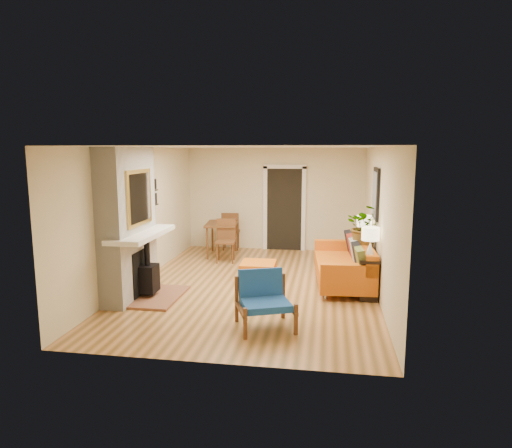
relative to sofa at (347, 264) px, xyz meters
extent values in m
plane|color=tan|center=(-1.74, -0.39, -0.39)|extent=(6.50, 6.50, 0.00)
plane|color=white|center=(-1.74, -0.39, 2.21)|extent=(6.50, 6.50, 0.00)
plane|color=beige|center=(-1.74, 2.86, 0.91)|extent=(4.50, 0.00, 4.50)
plane|color=beige|center=(-1.74, -3.64, 0.91)|extent=(4.50, 0.00, 4.50)
plane|color=beige|center=(-3.99, -0.39, 0.91)|extent=(0.00, 6.50, 6.50)
plane|color=beige|center=(0.51, -0.39, 0.91)|extent=(0.00, 6.50, 6.50)
cube|color=black|center=(-1.49, 2.83, 0.66)|extent=(0.88, 0.06, 2.10)
cube|color=white|center=(-1.98, 2.82, 0.66)|extent=(0.10, 0.08, 2.18)
cube|color=white|center=(-1.00, 2.82, 0.66)|extent=(0.10, 0.08, 2.18)
cube|color=white|center=(-1.49, 2.82, 1.74)|extent=(1.08, 0.08, 0.10)
cube|color=black|center=(0.48, 0.01, 1.36)|extent=(0.04, 0.85, 0.95)
cube|color=slate|center=(0.46, 0.01, 1.36)|extent=(0.01, 0.70, 0.80)
cube|color=black|center=(-3.95, -0.04, 1.03)|extent=(0.06, 0.95, 0.02)
cube|color=black|center=(-3.95, -0.04, 1.33)|extent=(0.06, 0.95, 0.02)
cube|color=white|center=(-3.78, -1.39, 1.47)|extent=(0.42, 1.50, 1.48)
cube|color=white|center=(-3.78, -1.39, 0.17)|extent=(0.42, 1.50, 1.12)
cube|color=white|center=(-3.53, -1.39, 0.73)|extent=(0.60, 1.68, 0.08)
cube|color=black|center=(-3.56, -1.39, 0.06)|extent=(0.03, 0.72, 0.78)
cube|color=brown|center=(-3.27, -1.39, -0.37)|extent=(0.75, 1.30, 0.04)
cube|color=black|center=(-3.45, -1.39, -0.05)|extent=(0.30, 0.36, 0.48)
cylinder|color=black|center=(-3.45, -1.39, 0.39)|extent=(0.10, 0.10, 0.40)
cube|color=gold|center=(-3.55, -1.39, 1.36)|extent=(0.04, 0.95, 0.95)
cube|color=silver|center=(-3.53, -1.39, 1.36)|extent=(0.01, 0.82, 0.82)
cylinder|color=silver|center=(-0.39, -1.03, -0.34)|extent=(0.05, 0.05, 0.11)
cylinder|color=silver|center=(0.36, -0.97, -0.34)|extent=(0.05, 0.05, 0.11)
cylinder|color=silver|center=(-0.54, 0.96, -0.34)|extent=(0.05, 0.05, 0.11)
cylinder|color=silver|center=(0.21, 1.02, -0.34)|extent=(0.05, 0.05, 0.11)
cube|color=orange|center=(-0.09, 0.00, -0.12)|extent=(1.14, 2.32, 0.32)
cube|color=orange|center=(0.29, 0.02, 0.23)|extent=(0.39, 2.26, 0.38)
cube|color=orange|center=(-0.01, -1.03, 0.15)|extent=(0.98, 0.27, 0.21)
cube|color=orange|center=(-0.17, 1.02, 0.15)|extent=(0.98, 0.27, 0.21)
cube|color=#5C642A|center=(0.20, -0.84, 0.28)|extent=(0.25, 0.44, 0.45)
cube|color=black|center=(0.17, -0.42, 0.28)|extent=(0.25, 0.44, 0.45)
cube|color=#9E9F9A|center=(0.14, 0.01, 0.28)|extent=(0.25, 0.44, 0.45)
cube|color=maroon|center=(0.11, 0.39, 0.28)|extent=(0.25, 0.44, 0.45)
cube|color=black|center=(0.08, 0.82, 0.28)|extent=(0.25, 0.44, 0.45)
cylinder|color=silver|center=(-2.00, -0.25, -0.36)|extent=(0.03, 0.03, 0.05)
cylinder|color=silver|center=(-1.45, -0.23, -0.36)|extent=(0.03, 0.03, 0.05)
cylinder|color=silver|center=(-2.01, 0.30, -0.36)|extent=(0.03, 0.03, 0.05)
cylinder|color=silver|center=(-1.46, 0.32, -0.36)|extent=(0.03, 0.03, 0.05)
cube|color=orange|center=(-1.73, 0.03, -0.19)|extent=(0.70, 0.70, 0.29)
cube|color=brown|center=(-1.58, -2.57, -0.09)|extent=(0.32, 0.72, 0.05)
cube|color=brown|center=(-1.46, -2.88, -0.17)|extent=(0.06, 0.06, 0.44)
cube|color=brown|center=(-1.70, -2.26, -0.04)|extent=(0.06, 0.06, 0.70)
cube|color=brown|center=(-0.91, -2.31, -0.09)|extent=(0.32, 0.72, 0.05)
cube|color=brown|center=(-0.79, -2.61, -0.17)|extent=(0.06, 0.06, 0.44)
cube|color=brown|center=(-1.03, -2.00, -0.04)|extent=(0.06, 0.06, 0.70)
cube|color=#1C61AA|center=(-1.24, -2.44, -0.03)|extent=(0.84, 0.82, 0.10)
cube|color=#1C61AA|center=(-1.35, -2.16, 0.21)|extent=(0.68, 0.40, 0.41)
cube|color=brown|center=(-2.92, 1.96, 0.39)|extent=(0.85, 1.13, 0.04)
cylinder|color=brown|center=(-3.16, 1.48, -0.01)|extent=(0.05, 0.05, 0.75)
cylinder|color=brown|center=(-2.58, 1.55, -0.01)|extent=(0.05, 0.05, 0.75)
cylinder|color=brown|center=(-3.27, 2.38, -0.01)|extent=(0.05, 0.05, 0.75)
cylinder|color=brown|center=(-2.69, 2.45, -0.01)|extent=(0.05, 0.05, 0.75)
cube|color=brown|center=(-2.69, 1.31, 0.08)|extent=(0.49, 0.49, 0.04)
cube|color=brown|center=(-2.71, 1.51, 0.34)|extent=(0.44, 0.09, 0.48)
cylinder|color=brown|center=(-2.84, 1.11, -0.16)|extent=(0.04, 0.04, 0.46)
cylinder|color=brown|center=(-2.49, 1.15, -0.16)|extent=(0.04, 0.04, 0.46)
cylinder|color=brown|center=(-2.89, 1.46, -0.16)|extent=(0.04, 0.04, 0.46)
cylinder|color=brown|center=(-2.53, 1.50, -0.16)|extent=(0.04, 0.04, 0.46)
cube|color=brown|center=(-2.85, 2.66, 0.08)|extent=(0.49, 0.49, 0.04)
cube|color=brown|center=(-2.82, 2.45, 0.34)|extent=(0.44, 0.09, 0.48)
cylinder|color=brown|center=(-3.00, 2.46, -0.16)|extent=(0.04, 0.04, 0.46)
cylinder|color=brown|center=(-2.65, 2.50, -0.16)|extent=(0.04, 0.04, 0.46)
cylinder|color=brown|center=(-3.05, 2.82, -0.16)|extent=(0.04, 0.04, 0.46)
cylinder|color=brown|center=(-2.69, 2.86, -0.16)|extent=(0.04, 0.04, 0.46)
cube|color=black|center=(0.33, -0.20, 0.31)|extent=(0.34, 1.85, 0.05)
cube|color=black|center=(0.33, -1.05, -0.05)|extent=(0.30, 0.04, 0.68)
cube|color=black|center=(0.33, 0.65, -0.05)|extent=(0.30, 0.04, 0.68)
cone|color=white|center=(0.33, -0.92, 0.48)|extent=(0.18, 0.18, 0.30)
cylinder|color=white|center=(0.33, -0.92, 0.66)|extent=(0.03, 0.03, 0.06)
cylinder|color=#FFEABF|center=(0.33, -0.92, 0.76)|extent=(0.30, 0.30, 0.22)
cone|color=white|center=(0.33, 0.49, 0.48)|extent=(0.18, 0.18, 0.30)
cylinder|color=white|center=(0.33, 0.49, 0.66)|extent=(0.03, 0.03, 0.06)
cylinder|color=#FFEABF|center=(0.33, 0.49, 0.76)|extent=(0.30, 0.30, 0.22)
imported|color=#1E5919|center=(0.32, -0.01, 0.75)|extent=(0.83, 0.75, 0.83)
camera|label=1|loc=(-0.38, -8.66, 2.17)|focal=32.00mm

